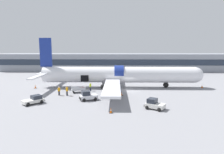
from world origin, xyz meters
The scene contains 15 objects.
ground_plane centered at (0.00, 0.00, 0.00)m, with size 500.00×500.00×0.00m, color gray.
terminal_strip centered at (0.00, 35.55, 3.23)m, with size 91.55×11.03×6.45m.
airplane centered at (-2.48, 2.90, 2.78)m, with size 37.38×33.75×10.94m.
baggage_tug_lead centered at (3.00, -12.75, 0.66)m, with size 3.20×2.87×1.52m.
baggage_tug_mid centered at (-15.67, -10.47, 0.58)m, with size 3.36×3.36×1.31m.
baggage_tug_rear centered at (-7.36, -8.22, 0.69)m, with size 3.27×2.54×1.62m.
baggage_cart_loading centered at (-9.95, -2.27, 0.55)m, with size 3.70×2.58×1.09m.
ground_crew_loader_a centered at (-11.70, -5.07, 0.96)m, with size 0.51×0.64×1.82m.
ground_crew_loader_b centered at (-7.92, -0.77, 0.88)m, with size 0.46×0.59×1.68m.
ground_crew_driver centered at (-13.25, -4.84, 0.87)m, with size 0.52×0.53×1.66m.
suitcase_on_tarmac_upright centered at (-8.33, -4.20, 0.25)m, with size 0.44×0.41×0.61m.
safety_cone_nose centered at (16.40, 2.69, 0.32)m, with size 0.54×0.54×0.69m.
safety_cone_engine_left centered at (-3.28, -14.80, 0.36)m, with size 0.45×0.45×0.76m.
safety_cone_wingtip centered at (-1.61, -4.63, 0.29)m, with size 0.63×0.63×0.63m.
safety_cone_tail centered at (-20.33, 1.50, 0.38)m, with size 0.52×0.52×0.80m.
Camera 1 is at (-2.52, -41.02, 8.91)m, focal length 32.00 mm.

